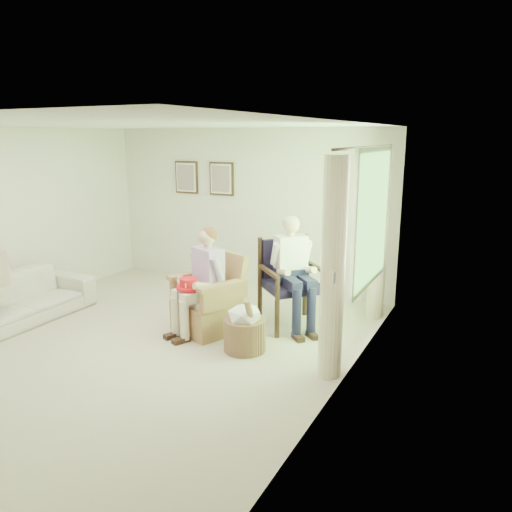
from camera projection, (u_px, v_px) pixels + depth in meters
name	position (u px, v px, depth m)	size (l,w,h in m)	color
floor	(143.00, 341.00, 6.16)	(5.50, 5.50, 0.00)	beige
back_wall	(246.00, 209.00, 8.25)	(5.00, 0.04, 2.60)	silver
right_wall	(343.00, 262.00, 4.76)	(0.04, 5.50, 2.60)	silver
ceiling	(131.00, 124.00, 5.55)	(5.00, 5.50, 0.02)	white
window	(372.00, 215.00, 5.75)	(0.13, 2.50, 1.63)	#2D6B23
curtain_left	(333.00, 270.00, 5.06)	(0.34, 0.34, 2.30)	#EDE9BA
curtain_right	(378.00, 236.00, 6.77)	(0.34, 0.34, 2.30)	#EDE9BA
framed_print_left	(186.00, 177.00, 8.60)	(0.45, 0.05, 0.55)	#382114
framed_print_right	(221.00, 179.00, 8.30)	(0.45, 0.05, 0.55)	#382114
wicker_armchair	(210.00, 306.00, 6.48)	(0.78, 0.78, 1.00)	#A4734D
wood_armchair	(295.00, 279.00, 6.63)	(0.73, 0.69, 1.13)	black
sofa	(14.00, 301.00, 6.70)	(0.85, 2.18, 0.64)	silver
person_wicker	(204.00, 275.00, 6.26)	(0.40, 0.62, 1.33)	beige
person_dark	(290.00, 264.00, 6.41)	(0.40, 0.63, 1.45)	#1A1A39
red_hat	(189.00, 285.00, 6.17)	(0.31, 0.31, 0.14)	red
hatbox	(245.00, 327.00, 5.85)	(0.59, 0.59, 0.73)	#A77D5B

